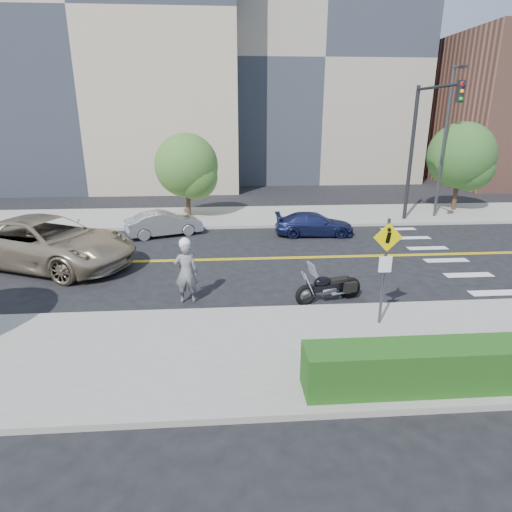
{
  "coord_description": "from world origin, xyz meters",
  "views": [
    {
      "loc": [
        -0.06,
        -16.86,
        5.71
      ],
      "look_at": [
        0.94,
        -3.26,
        1.2
      ],
      "focal_mm": 30.0,
      "sensor_mm": 36.0,
      "label": 1
    }
  ],
  "objects_px": {
    "motorcycle": "(329,281)",
    "suv": "(47,242)",
    "parked_car_silver": "(164,224)",
    "parked_car_blue": "(314,224)",
    "motorcyclist": "(186,271)",
    "pedestrian_sign": "(385,262)"
  },
  "relations": [
    {
      "from": "parked_car_silver",
      "to": "suv",
      "type": "bearing_deg",
      "value": 116.11
    },
    {
      "from": "suv",
      "to": "parked_car_blue",
      "type": "height_order",
      "value": "suv"
    },
    {
      "from": "motorcycle",
      "to": "suv",
      "type": "height_order",
      "value": "suv"
    },
    {
      "from": "pedestrian_sign",
      "to": "parked_car_blue",
      "type": "relative_size",
      "value": 0.78
    },
    {
      "from": "motorcyclist",
      "to": "suv",
      "type": "distance_m",
      "value": 6.88
    },
    {
      "from": "motorcyclist",
      "to": "parked_car_silver",
      "type": "height_order",
      "value": "motorcyclist"
    },
    {
      "from": "pedestrian_sign",
      "to": "parked_car_blue",
      "type": "bearing_deg",
      "value": 89.22
    },
    {
      "from": "parked_car_silver",
      "to": "motorcycle",
      "type": "bearing_deg",
      "value": -163.83
    },
    {
      "from": "suv",
      "to": "parked_car_silver",
      "type": "height_order",
      "value": "suv"
    },
    {
      "from": "motorcycle",
      "to": "parked_car_silver",
      "type": "height_order",
      "value": "motorcycle"
    },
    {
      "from": "pedestrian_sign",
      "to": "motorcycle",
      "type": "xyz_separation_m",
      "value": [
        -0.99,
        1.93,
        -1.28
      ]
    },
    {
      "from": "motorcycle",
      "to": "suv",
      "type": "relative_size",
      "value": 0.32
    },
    {
      "from": "motorcyclist",
      "to": "parked_car_blue",
      "type": "relative_size",
      "value": 0.55
    },
    {
      "from": "parked_car_blue",
      "to": "parked_car_silver",
      "type": "bearing_deg",
      "value": 89.04
    },
    {
      "from": "pedestrian_sign",
      "to": "motorcycle",
      "type": "height_order",
      "value": "pedestrian_sign"
    },
    {
      "from": "motorcycle",
      "to": "parked_car_silver",
      "type": "xyz_separation_m",
      "value": [
        -6.29,
        8.33,
        -0.08
      ]
    },
    {
      "from": "parked_car_silver",
      "to": "parked_car_blue",
      "type": "bearing_deg",
      "value": -114.55
    },
    {
      "from": "pedestrian_sign",
      "to": "motorcyclist",
      "type": "xyz_separation_m",
      "value": [
        -5.52,
        2.17,
        -0.9
      ]
    },
    {
      "from": "motorcycle",
      "to": "suv",
      "type": "distance_m",
      "value": 11.03
    },
    {
      "from": "motorcyclist",
      "to": "suv",
      "type": "relative_size",
      "value": 0.3
    },
    {
      "from": "parked_car_silver",
      "to": "parked_car_blue",
      "type": "distance_m",
      "value": 7.43
    },
    {
      "from": "suv",
      "to": "parked_car_silver",
      "type": "xyz_separation_m",
      "value": [
        3.95,
        4.23,
        -0.37
      ]
    }
  ]
}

